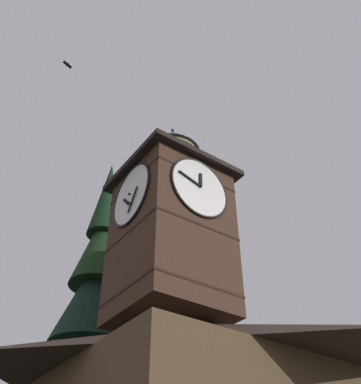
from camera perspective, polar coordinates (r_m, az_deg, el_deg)
The scene contains 4 objects.
clock_tower at distance 19.02m, azimuth -1.19°, elevation -4.19°, with size 4.61×4.61×9.99m.
pine_tree_behind at distance 22.69m, azimuth -11.47°, elevation -19.49°, with size 6.15×6.15×20.13m.
moon at distance 50.33m, azimuth -1.76°, elevation -18.08°, with size 2.22×2.22×2.22m.
flying_bird_high at distance 28.09m, azimuth -14.04°, elevation 15.28°, with size 0.61×0.33×0.15m.
Camera 1 is at (10.12, 10.77, 1.52)m, focal length 42.40 mm.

